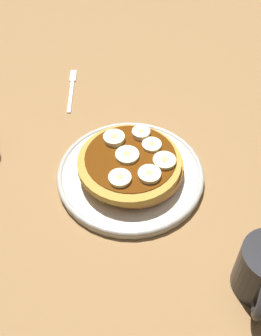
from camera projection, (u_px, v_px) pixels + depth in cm
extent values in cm
cube|color=olive|center=(131.00, 184.00, 66.75)|extent=(140.00, 140.00, 3.00)
cylinder|color=silver|center=(131.00, 175.00, 65.13)|extent=(22.78, 22.78, 1.32)
torus|color=#A19E96|center=(131.00, 173.00, 64.78)|extent=(23.02, 23.02, 0.92)
cylinder|color=tan|center=(135.00, 168.00, 64.46)|extent=(15.08, 15.08, 1.12)
cylinder|color=#C07A37|center=(134.00, 165.00, 63.33)|extent=(15.16, 15.16, 1.12)
cylinder|color=#B48A37|center=(127.00, 162.00, 62.25)|extent=(15.65, 15.65, 1.12)
cylinder|color=#592B0A|center=(131.00, 157.00, 62.05)|extent=(13.81, 13.81, 0.16)
cylinder|color=#F2ECB8|center=(128.00, 154.00, 62.11)|extent=(3.60, 3.60, 0.68)
cylinder|color=tan|center=(128.00, 152.00, 61.82)|extent=(1.01, 1.01, 0.08)
cylinder|color=#F7EABC|center=(149.00, 175.00, 59.31)|extent=(3.34, 3.34, 0.88)
cylinder|color=tan|center=(149.00, 172.00, 58.95)|extent=(0.94, 0.94, 0.08)
cylinder|color=#FDEBBB|center=(140.00, 133.00, 64.93)|extent=(2.88, 2.88, 0.99)
cylinder|color=tan|center=(140.00, 130.00, 64.53)|extent=(0.81, 0.81, 0.08)
cylinder|color=#F9EDB3|center=(118.00, 178.00, 58.93)|extent=(3.31, 3.31, 0.81)
cylinder|color=tan|center=(118.00, 176.00, 58.60)|extent=(0.93, 0.93, 0.08)
cylinder|color=#EDF4B5|center=(164.00, 161.00, 61.16)|extent=(3.45, 3.45, 0.75)
cylinder|color=tan|center=(165.00, 159.00, 60.85)|extent=(0.96, 0.96, 0.08)
cylinder|color=#FAF3B4|center=(114.00, 138.00, 64.12)|extent=(3.34, 3.34, 1.00)
cylinder|color=tan|center=(114.00, 136.00, 63.72)|extent=(0.94, 0.94, 0.08)
cylinder|color=#FCEBB3|center=(152.00, 145.00, 63.41)|extent=(3.03, 3.03, 0.64)
cylinder|color=tan|center=(152.00, 143.00, 63.14)|extent=(0.85, 0.85, 0.08)
torus|color=#262628|center=(261.00, 297.00, 48.50)|extent=(5.60, 1.30, 5.60)
cube|color=silver|center=(71.00, 96.00, 78.77)|extent=(9.16, 3.92, 0.50)
cube|color=silver|center=(73.00, 75.00, 83.07)|extent=(3.72, 2.39, 0.50)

